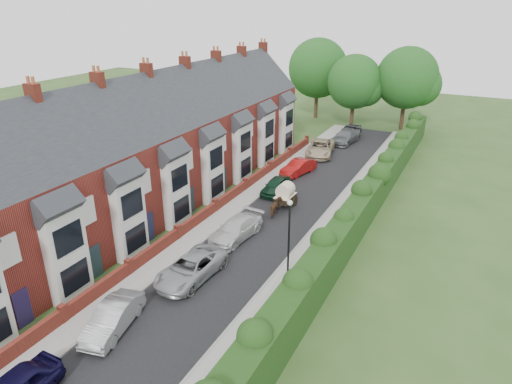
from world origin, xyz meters
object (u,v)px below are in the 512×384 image
Objects in this scene: car_grey at (346,136)px; car_white at (236,229)px; lamppost at (289,230)px; car_black at (350,131)px; car_silver_a at (113,318)px; car_beige at (320,148)px; horse_cart at (285,193)px; horse at (276,208)px; car_green at (276,186)px; car_red at (298,167)px; car_silver_b at (191,268)px.

car_white is at bearing -83.07° from car_grey.
car_black is at bearing 99.63° from lamppost.
lamppost reaches higher than car_silver_a.
car_beige is at bearing -93.94° from car_grey.
horse_cart is at bearing -79.98° from car_black.
lamppost is 0.99× the size of car_grey.
car_beige reaches higher than car_black.
horse is at bearing -94.35° from car_beige.
car_white is at bearing 73.30° from car_silver_a.
lamppost reaches higher than car_green.
car_red is at bearing -87.66° from car_grey.
car_white reaches higher than car_silver_a.
car_green is at bearing 117.66° from lamppost.
car_silver_a reaches higher than car_red.
car_green is at bearing -86.15° from car_grey.
horse_cart reaches higher than car_white.
car_red is at bearing 89.90° from car_green.
car_green is at bearing 101.51° from car_white.
car_white is 0.86× the size of car_beige.
car_silver_a is 31.46m from car_beige.
car_black is (0.79, 8.37, -0.05)m from car_beige.
car_black reaches higher than car_silver_a.
horse_cart is at bearing -93.45° from car_beige.
car_beige reaches higher than car_grey.
car_white is 0.94× the size of car_grey.
car_white is at bearing -82.71° from car_black.
car_white is 13.84m from car_red.
car_silver_b is at bearing 68.49° from car_silver_a.
car_black is at bearing 93.03° from horse_cart.
car_grey reaches higher than car_black.
car_green is at bearing 96.40° from car_silver_b.
car_silver_b reaches higher than car_silver_a.
horse is at bearing -90.00° from horse_cart.
horse_cart is at bearing 87.97° from car_silver_b.
car_grey is (1.06, 12.12, 0.06)m from car_red.
car_grey is 1.20× the size of car_black.
car_silver_a is at bearing -88.64° from car_white.
car_silver_b reaches higher than horse.
car_grey reaches higher than horse.
car_black is (0.71, 39.83, 0.04)m from car_silver_a.
car_black is at bearing 73.13° from car_beige.
car_white is (-5.22, 3.00, -2.59)m from lamppost.
lamppost is 1.76× the size of horse_cart.
car_beige reaches higher than car_silver_b.
car_silver_a is at bearing -96.18° from horse_cart.
car_black is (0.72, 14.82, 0.05)m from car_red.
car_black reaches higher than car_silver_b.
car_beige is (-0.07, 6.45, 0.09)m from car_red.
car_green is at bearing -101.12° from car_beige.
car_white is at bearing -99.33° from horse_cart.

